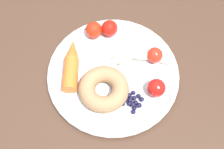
% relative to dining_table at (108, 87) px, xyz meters
% --- Properties ---
extents(ground_plane, '(6.00, 6.00, 0.00)m').
position_rel_dining_table_xyz_m(ground_plane, '(0.00, 0.00, -0.67)').
color(ground_plane, gray).
extents(dining_table, '(1.27, 0.79, 0.75)m').
position_rel_dining_table_xyz_m(dining_table, '(0.00, 0.00, 0.00)').
color(dining_table, '#4A3124').
rests_on(dining_table, ground_plane).
extents(plate, '(0.32, 0.32, 0.02)m').
position_rel_dining_table_xyz_m(plate, '(-0.00, -0.02, 0.10)').
color(plate, silver).
rests_on(plate, dining_table).
extents(banana, '(0.19, 0.14, 0.03)m').
position_rel_dining_table_xyz_m(banana, '(0.04, -0.02, 0.11)').
color(banana, '#F2E5C1').
rests_on(banana, plate).
extents(carrot_orange, '(0.13, 0.11, 0.04)m').
position_rel_dining_table_xyz_m(carrot_orange, '(-0.05, 0.07, 0.12)').
color(carrot_orange, orange).
rests_on(carrot_orange, plate).
extents(donut, '(0.13, 0.13, 0.04)m').
position_rel_dining_table_xyz_m(donut, '(-0.05, -0.03, 0.12)').
color(donut, '#AB8157').
rests_on(donut, plate).
extents(blueberry_pile, '(0.05, 0.05, 0.02)m').
position_rel_dining_table_xyz_m(blueberry_pile, '(-0.03, -0.10, 0.11)').
color(blueberry_pile, '#191638').
rests_on(blueberry_pile, plate).
extents(tomato_near, '(0.04, 0.04, 0.04)m').
position_rel_dining_table_xyz_m(tomato_near, '(0.09, -0.07, 0.12)').
color(tomato_near, red).
rests_on(tomato_near, plate).
extents(tomato_mid, '(0.04, 0.04, 0.04)m').
position_rel_dining_table_xyz_m(tomato_mid, '(0.09, 0.06, 0.12)').
color(tomato_mid, red).
rests_on(tomato_mid, plate).
extents(tomato_far, '(0.04, 0.04, 0.04)m').
position_rel_dining_table_xyz_m(tomato_far, '(0.02, -0.13, 0.12)').
color(tomato_far, red).
rests_on(tomato_far, plate).
extents(tomato_extra, '(0.04, 0.04, 0.04)m').
position_rel_dining_table_xyz_m(tomato_extra, '(0.06, 0.09, 0.12)').
color(tomato_extra, red).
rests_on(tomato_extra, plate).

